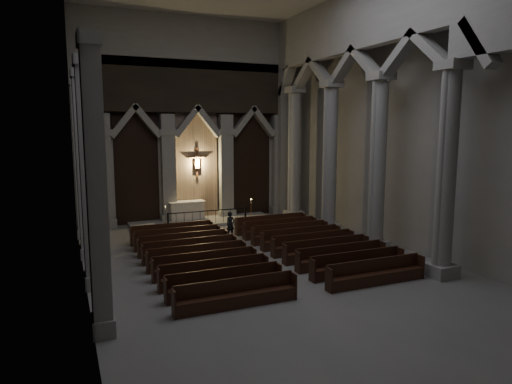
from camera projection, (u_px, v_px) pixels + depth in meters
room at (284, 73)px, 16.44m from camera, size 24.00×24.10×12.00m
sanctuary_wall at (197, 111)px, 27.09m from camera, size 14.00×0.77×12.00m
right_arcade at (384, 76)px, 19.76m from camera, size 1.00×24.00×12.00m
left_pilasters at (85, 173)px, 17.54m from camera, size 0.60×13.00×8.03m
sanctuary_step at (203, 221)px, 27.17m from camera, size 8.50×2.60×0.15m
altar at (186, 210)px, 27.35m from camera, size 2.16×0.86×1.09m
altar_rail at (208, 215)px, 26.19m from camera, size 4.72×0.09×0.93m
candle_stand_left at (166, 223)px, 25.45m from camera, size 0.22×0.22×1.28m
candle_stand_right at (251, 217)px, 26.92m from camera, size 0.25×0.25×1.47m
pews at (258, 253)px, 19.58m from camera, size 9.48×9.47×0.91m
worshipper at (230, 225)px, 23.47m from camera, size 0.55×0.43×1.33m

